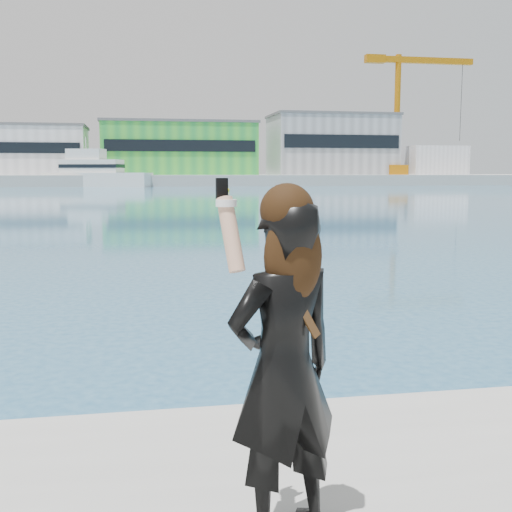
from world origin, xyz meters
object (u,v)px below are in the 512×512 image
(dock_crane, at_px, (403,110))
(buoy_extra, at_px, (271,198))
(buoy_near, at_px, (228,191))
(woman, at_px, (284,359))
(motor_yacht, at_px, (95,173))

(dock_crane, distance_m, buoy_extra, 77.68)
(buoy_near, bearing_deg, woman, -97.82)
(motor_yacht, height_order, buoy_near, motor_yacht)
(woman, bearing_deg, motor_yacht, -106.95)
(buoy_near, xyz_separation_m, buoy_extra, (0.85, -23.78, 0.00))
(dock_crane, height_order, buoy_extra, dock_crane)
(buoy_extra, bearing_deg, dock_crane, 57.56)
(motor_yacht, relative_size, buoy_near, 37.98)
(woman, bearing_deg, dock_crane, -134.23)
(motor_yacht, xyz_separation_m, buoy_extra, (19.86, -54.35, -2.40))
(motor_yacht, height_order, woman, motor_yacht)
(buoy_near, bearing_deg, dock_crane, 44.17)
(dock_crane, distance_m, woman, 134.35)
(dock_crane, bearing_deg, buoy_extra, -122.44)
(buoy_extra, distance_m, woman, 59.67)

